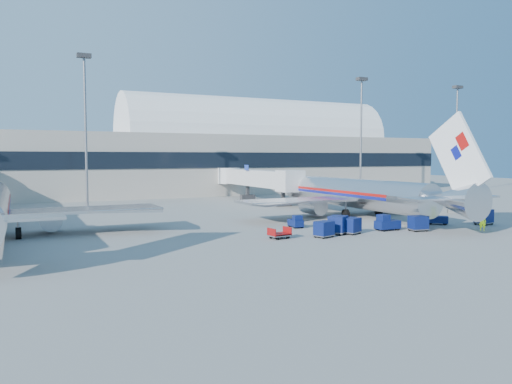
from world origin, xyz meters
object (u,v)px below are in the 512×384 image
barrier_far (456,209)px  tug_left (296,222)px  barrier_near (419,212)px  cart_train_b (338,224)px  jetbridge_near (253,178)px  cart_solo_far (484,216)px  mast_east (361,119)px  tug_lead (387,223)px  airliner_main (358,193)px  cart_solo_near (418,223)px  tug_right (436,218)px  cart_train_a (351,225)px  barrier_mid (438,210)px  mast_far_east (457,123)px  cart_open_red (280,235)px  mast_west (85,108)px  cart_train_c (324,229)px  ramp_worker (482,222)px

barrier_far → tug_left: tug_left is taller
barrier_near → cart_train_b: bearing=-155.0°
jetbridge_near → barrier_near: bearing=-70.1°
cart_train_b → cart_solo_far: (18.86, -1.32, -0.05)m
mast_east → tug_lead: (-25.06, -36.98, -14.03)m
airliner_main → cart_solo_far: size_ratio=16.91×
cart_train_b → barrier_near: bearing=-11.8°
tug_left → cart_solo_near: 12.60m
tug_right → cart_train_a: (-12.92, -1.67, 0.16)m
barrier_mid → jetbridge_near: bearing=115.4°
jetbridge_near → cart_solo_far: size_ratio=12.48×
jetbridge_near → tug_lead: (-2.66, -37.79, -3.17)m
mast_east → mast_far_east: size_ratio=1.00×
mast_east → cart_open_red: bearing=-135.6°
tug_lead → cart_solo_near: bearing=-33.5°
mast_west → tug_lead: (24.94, -36.98, -14.03)m
jetbridge_near → tug_left: (-10.05, -31.89, -3.31)m
mast_east → cart_train_c: 52.49m
jetbridge_near → barrier_near: jetbridge_near is taller
jetbridge_near → tug_left: jetbridge_near is taller
mast_east → cart_train_a: mast_east is taller
mast_east → cart_solo_near: bearing=-120.1°
tug_left → cart_train_c: cart_train_c is taller
jetbridge_near → mast_east: size_ratio=1.22×
tug_lead → cart_train_b: cart_train_b is taller
tug_lead → cart_solo_far: (12.84, -1.22, 0.16)m
mast_east → cart_train_a: size_ratio=10.10×
jetbridge_near → cart_open_red: size_ratio=13.09×
barrier_near → cart_solo_near: (-10.45, -10.75, 0.39)m
cart_open_red → tug_lead: bearing=-9.6°
mast_far_east → barrier_near: 48.57m
barrier_near → cart_train_a: size_ratio=1.34×
cart_solo_far → ramp_worker: 5.06m
barrier_mid → tug_lead: bearing=-151.2°
airliner_main → barrier_near: (8.00, -2.51, -2.48)m
mast_east → cart_open_red: 54.50m
tug_lead → cart_solo_far: cart_solo_far is taller
cart_open_red → mast_east: bearing=35.7°
tug_left → barrier_far: bearing=-77.4°
jetbridge_near → tug_lead: 38.02m
airliner_main → tug_right: 10.90m
barrier_near → cart_train_a: 20.12m
cart_train_a → cart_solo_near: size_ratio=1.13×
cart_train_c → cart_solo_near: cart_solo_near is taller
barrier_mid → cart_train_a: bearing=-156.0°
mast_east → cart_open_red: mast_east is taller
mast_west → barrier_far: bearing=-32.1°
tug_left → jetbridge_near: bearing=-11.4°
cart_train_a → cart_train_b: cart_train_b is taller
tug_lead → cart_train_c: size_ratio=1.25×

